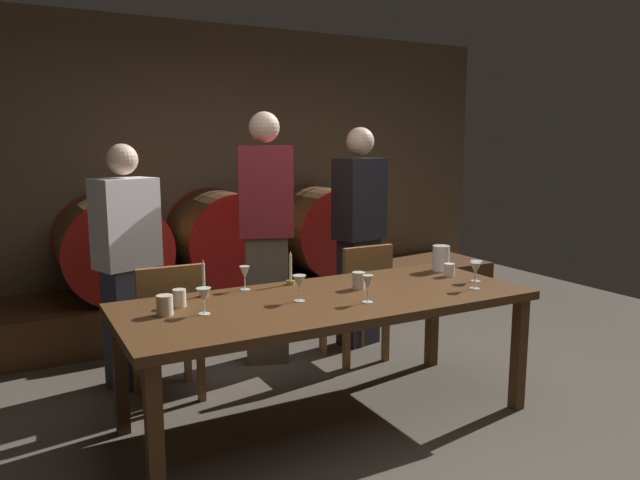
# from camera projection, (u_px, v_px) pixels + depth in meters

# --- Properties ---
(ground_plane) EXTENTS (8.07, 8.07, 0.00)m
(ground_plane) POSITION_uv_depth(u_px,v_px,m) (378.00, 439.00, 3.24)
(ground_plane) COLOR #4C443A
(back_wall) EXTENTS (6.20, 0.24, 2.68)m
(back_wall) POSITION_uv_depth(u_px,v_px,m) (204.00, 171.00, 5.62)
(back_wall) COLOR brown
(back_wall) RESTS_ON ground
(barrel_shelf) EXTENTS (5.58, 0.90, 0.36)m
(barrel_shelf) POSITION_uv_depth(u_px,v_px,m) (227.00, 303.00, 5.33)
(barrel_shelf) COLOR #4C2D16
(barrel_shelf) RESTS_ON ground
(wine_barrel_left) EXTENTS (0.84, 0.80, 0.84)m
(wine_barrel_left) POSITION_uv_depth(u_px,v_px,m) (112.00, 247.00, 4.79)
(wine_barrel_left) COLOR brown
(wine_barrel_left) RESTS_ON barrel_shelf
(wine_barrel_center) EXTENTS (0.84, 0.80, 0.84)m
(wine_barrel_center) POSITION_uv_depth(u_px,v_px,m) (223.00, 238.00, 5.23)
(wine_barrel_center) COLOR #513319
(wine_barrel_center) RESTS_ON barrel_shelf
(wine_barrel_right) EXTENTS (0.84, 0.80, 0.84)m
(wine_barrel_right) POSITION_uv_depth(u_px,v_px,m) (322.00, 230.00, 5.69)
(wine_barrel_right) COLOR brown
(wine_barrel_right) RESTS_ON barrel_shelf
(dining_table) EXTENTS (2.33, 0.94, 0.74)m
(dining_table) POSITION_uv_depth(u_px,v_px,m) (329.00, 308.00, 3.36)
(dining_table) COLOR #4C2D16
(dining_table) RESTS_ON ground
(chair_left) EXTENTS (0.41, 0.41, 0.88)m
(chair_left) POSITION_uv_depth(u_px,v_px,m) (168.00, 325.00, 3.66)
(chair_left) COLOR brown
(chair_left) RESTS_ON ground
(chair_right) EXTENTS (0.41, 0.41, 0.88)m
(chair_right) POSITION_uv_depth(u_px,v_px,m) (360.00, 297.00, 4.34)
(chair_right) COLOR brown
(chair_right) RESTS_ON ground
(guest_left) EXTENTS (0.44, 0.36, 1.60)m
(guest_left) POSITION_uv_depth(u_px,v_px,m) (128.00, 265.00, 3.85)
(guest_left) COLOR #33384C
(guest_left) RESTS_ON ground
(guest_center) EXTENTS (0.44, 0.35, 1.82)m
(guest_center) POSITION_uv_depth(u_px,v_px,m) (266.00, 236.00, 4.26)
(guest_center) COLOR brown
(guest_center) RESTS_ON ground
(guest_right) EXTENTS (0.42, 0.32, 1.72)m
(guest_right) POSITION_uv_depth(u_px,v_px,m) (359.00, 235.00, 4.66)
(guest_right) COLOR black
(guest_right) RESTS_ON ground
(candle_left) EXTENTS (0.05, 0.05, 0.22)m
(candle_left) POSITION_uv_depth(u_px,v_px,m) (204.00, 286.00, 3.36)
(candle_left) COLOR olive
(candle_left) RESTS_ON dining_table
(candle_right) EXTENTS (0.05, 0.05, 0.21)m
(candle_right) POSITION_uv_depth(u_px,v_px,m) (291.00, 275.00, 3.64)
(candle_right) COLOR olive
(candle_right) RESTS_ON dining_table
(pitcher) EXTENTS (0.12, 0.12, 0.17)m
(pitcher) POSITION_uv_depth(u_px,v_px,m) (441.00, 258.00, 4.03)
(pitcher) COLOR white
(pitcher) RESTS_ON dining_table
(wine_glass_far_left) EXTENTS (0.08, 0.08, 0.14)m
(wine_glass_far_left) POSITION_uv_depth(u_px,v_px,m) (204.00, 295.00, 3.00)
(wine_glass_far_left) COLOR silver
(wine_glass_far_left) RESTS_ON dining_table
(wine_glass_left) EXTENTS (0.06, 0.06, 0.14)m
(wine_glass_left) POSITION_uv_depth(u_px,v_px,m) (245.00, 273.00, 3.50)
(wine_glass_left) COLOR silver
(wine_glass_left) RESTS_ON dining_table
(wine_glass_center_left) EXTENTS (0.08, 0.08, 0.15)m
(wine_glass_center_left) POSITION_uv_depth(u_px,v_px,m) (299.00, 282.00, 3.25)
(wine_glass_center_left) COLOR silver
(wine_glass_center_left) RESTS_ON dining_table
(wine_glass_center_right) EXTENTS (0.06, 0.06, 0.15)m
(wine_glass_center_right) POSITION_uv_depth(u_px,v_px,m) (368.00, 284.00, 3.22)
(wine_glass_center_right) COLOR silver
(wine_glass_center_right) RESTS_ON dining_table
(wine_glass_right) EXTENTS (0.06, 0.06, 0.16)m
(wine_glass_right) POSITION_uv_depth(u_px,v_px,m) (475.00, 270.00, 3.52)
(wine_glass_right) COLOR silver
(wine_glass_right) RESTS_ON dining_table
(wine_glass_far_right) EXTENTS (0.08, 0.08, 0.13)m
(wine_glass_far_right) POSITION_uv_depth(u_px,v_px,m) (476.00, 267.00, 3.72)
(wine_glass_far_right) COLOR white
(wine_glass_far_right) RESTS_ON dining_table
(cup_far_left) EXTENTS (0.08, 0.08, 0.10)m
(cup_far_left) POSITION_uv_depth(u_px,v_px,m) (165.00, 305.00, 2.99)
(cup_far_left) COLOR beige
(cup_far_left) RESTS_ON dining_table
(cup_center_left) EXTENTS (0.07, 0.07, 0.09)m
(cup_center_left) POSITION_uv_depth(u_px,v_px,m) (179.00, 298.00, 3.15)
(cup_center_left) COLOR beige
(cup_center_left) RESTS_ON dining_table
(cup_center_right) EXTENTS (0.08, 0.08, 0.10)m
(cup_center_right) POSITION_uv_depth(u_px,v_px,m) (359.00, 281.00, 3.53)
(cup_center_right) COLOR beige
(cup_center_right) RESTS_ON dining_table
(cup_far_right) EXTENTS (0.07, 0.07, 0.08)m
(cup_far_right) POSITION_uv_depth(u_px,v_px,m) (449.00, 270.00, 3.87)
(cup_far_right) COLOR white
(cup_far_right) RESTS_ON dining_table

